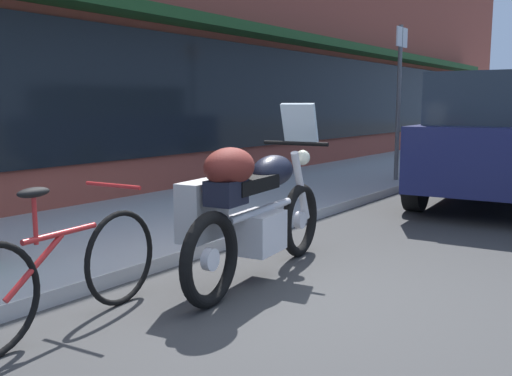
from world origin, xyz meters
TOP-DOWN VIEW (x-y plane):
  - ground_plane at (0.00, 0.00)m, footprint 80.00×80.00m
  - storefront_building at (8.90, 4.16)m, footprint 25.79×0.90m
  - sidewalk_curb at (9.00, 2.65)m, footprint 30.00×2.70m
  - touring_motorcycle at (0.25, 0.52)m, footprint 2.21×0.65m
  - parked_bicycle at (-1.23, 0.89)m, footprint 1.70×0.48m
  - parked_minivan at (5.49, -0.28)m, footprint 4.73×2.38m
  - parking_sign_pole at (5.99, 1.61)m, footprint 0.44×0.07m

SIDE VIEW (x-z plane):
  - ground_plane at x=0.00m, z-range 0.00..0.00m
  - sidewalk_curb at x=9.00m, z-range 0.00..0.12m
  - parked_bicycle at x=-1.23m, z-range -0.09..0.83m
  - touring_motorcycle at x=0.25m, z-range -0.09..1.32m
  - parked_minivan at x=5.49m, z-range 0.05..1.85m
  - parking_sign_pole at x=5.99m, z-range 0.35..2.95m
  - storefront_building at x=8.90m, z-range -0.08..7.10m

